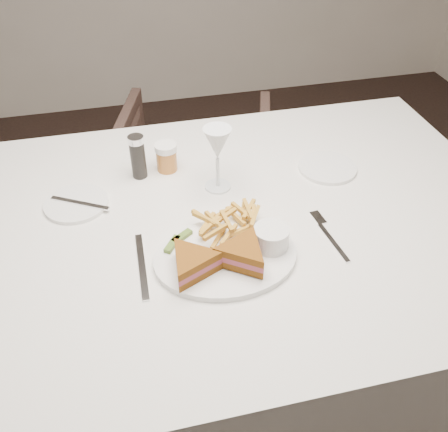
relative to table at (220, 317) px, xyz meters
The scene contains 3 objects.
table is the anchor object (origin of this frame).
chair_far 0.84m from the table, 84.27° to the left, with size 0.62×0.58×0.64m, color #46312B.
table_setting 0.42m from the table, 109.02° to the right, with size 0.84×0.58×0.18m.
Camera 1 is at (0.15, -0.58, 1.53)m, focal length 40.00 mm.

